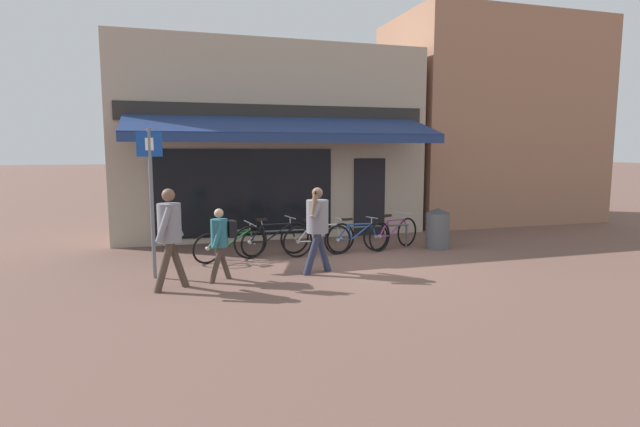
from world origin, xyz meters
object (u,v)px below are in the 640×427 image
Objects in this scene: bicycle_purple at (394,233)px; parking_sign at (151,188)px; bicycle_silver at (319,239)px; litter_bin at (437,228)px; bicycle_black at (273,239)px; pedestrian_adult at (317,221)px; bicycle_blue at (357,237)px; pedestrian_second_adult at (170,229)px; pedestrian_child at (221,236)px; bicycle_green at (231,244)px.

bicycle_purple is 5.62m from parking_sign.
litter_bin is (2.90, -0.06, 0.11)m from bicycle_silver.
pedestrian_adult is at bearing -86.94° from bicycle_black.
bicycle_purple is at bearing -13.60° from bicycle_black.
pedestrian_second_adult reaches higher than bicycle_blue.
pedestrian_child is (-3.20, -1.62, 0.45)m from bicycle_blue.
bicycle_silver is (1.93, -0.04, 0.02)m from bicycle_green.
bicycle_green is 4.83m from litter_bin.
bicycle_silver is 0.91m from bicycle_blue.
bicycle_silver is at bearing 178.79° from litter_bin.
pedestrian_child is 0.77× the size of pedestrian_second_adult.
pedestrian_child is (-1.79, -0.04, -0.18)m from pedestrian_adult.
bicycle_purple reaches higher than bicycle_silver.
bicycle_silver reaches higher than bicycle_blue.
pedestrian_adult is 0.61× the size of parking_sign.
pedestrian_child reaches higher than bicycle_purple.
pedestrian_adult is (-2.39, -1.72, 0.62)m from bicycle_purple.
bicycle_green is 0.98× the size of pedestrian_second_adult.
bicycle_purple is 0.91× the size of pedestrian_second_adult.
bicycle_blue is at bearing 13.71° from parking_sign.
bicycle_black is 3.08m from pedestrian_second_adult.
pedestrian_second_adult is (-4.07, -1.95, 0.67)m from bicycle_blue.
pedestrian_adult is (-0.50, -1.51, 0.62)m from bicycle_silver.
pedestrian_adult reaches higher than pedestrian_child.
bicycle_blue is 2.21m from pedestrian_adult.
bicycle_blue is at bearing -3.43° from bicycle_silver.
pedestrian_adult reaches higher than litter_bin.
bicycle_green is at bearing -124.50° from pedestrian_second_adult.
bicycle_green is 2.20m from pedestrian_adult.
bicycle_black is 2.90m from bicycle_purple.
bicycle_silver is 3.73m from pedestrian_second_adult.
parking_sign reaches higher than pedestrian_second_adult.
bicycle_silver reaches higher than bicycle_green.
bicycle_purple is 0.58× the size of parking_sign.
bicycle_purple is at bearing 0.54° from bicycle_blue.
pedestrian_second_adult reaches higher than bicycle_black.
bicycle_blue is 4.67m from parking_sign.
bicycle_blue is 1.00× the size of pedestrian_adult.
parking_sign is at bearing -35.60° from pedestrian_child.
litter_bin reaches higher than bicycle_blue.
litter_bin reaches higher than bicycle_silver.
bicycle_silver is at bearing -25.89° from bicycle_black.
pedestrian_second_adult is at bearing -148.84° from bicycle_black.
litter_bin is (1.01, -0.27, 0.11)m from bicycle_purple.
bicycle_green is at bearing 172.82° from bicycle_blue.
bicycle_green is 0.62× the size of parking_sign.
parking_sign reaches higher than bicycle_green.
pedestrian_adult is at bearing -168.60° from bicycle_purple.
pedestrian_second_adult reaches higher than pedestrian_child.
parking_sign is (-4.36, -1.06, 1.28)m from bicycle_blue.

